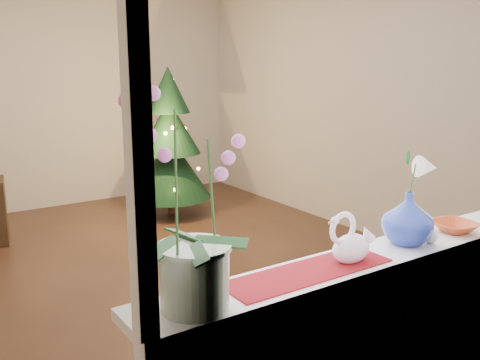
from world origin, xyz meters
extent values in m
plane|color=#352015|center=(0.00, 0.00, 0.00)|extent=(5.00, 5.00, 0.00)
cube|color=beige|center=(0.00, 2.50, 1.35)|extent=(4.50, 0.10, 2.70)
cube|color=beige|center=(0.00, -2.50, 1.35)|extent=(4.50, 0.10, 2.70)
cube|color=beige|center=(2.25, 0.00, 1.35)|extent=(0.10, 5.00, 2.70)
cube|color=white|center=(0.00, -2.37, 0.90)|extent=(2.20, 0.26, 0.04)
cube|color=maroon|center=(-0.38, -2.37, 0.92)|extent=(0.70, 0.20, 0.01)
imported|color=navy|center=(0.18, -2.36, 1.05)|extent=(0.31, 0.31, 0.26)
sphere|color=white|center=(0.27, -2.42, 0.95)|extent=(0.08, 0.08, 0.06)
imported|color=#AB3C16|center=(0.50, -2.38, 0.94)|extent=(0.19, 0.19, 0.04)
camera|label=1|loc=(-1.64, -3.78, 1.70)|focal=40.00mm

